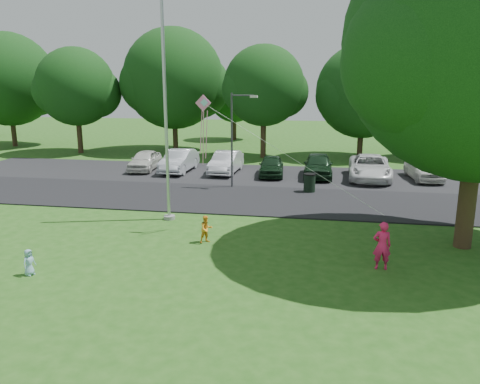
% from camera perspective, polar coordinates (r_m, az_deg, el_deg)
% --- Properties ---
extents(ground, '(120.00, 120.00, 0.00)m').
position_cam_1_polar(ground, '(15.47, -2.01, -9.19)').
color(ground, '#225416').
rests_on(ground, ground).
extents(park_road, '(60.00, 6.00, 0.06)m').
position_cam_1_polar(park_road, '(23.91, 2.43, -0.96)').
color(park_road, black).
rests_on(park_road, ground).
extents(parking_strip, '(42.00, 7.00, 0.06)m').
position_cam_1_polar(parking_strip, '(30.21, 4.05, 2.03)').
color(parking_strip, black).
rests_on(parking_strip, ground).
extents(flagpole, '(0.50, 0.50, 10.00)m').
position_cam_1_polar(flagpole, '(20.13, -9.01, 8.16)').
color(flagpole, '#B7BABF').
rests_on(flagpole, ground).
extents(street_lamp, '(1.50, 0.23, 5.32)m').
position_cam_1_polar(street_lamp, '(26.21, -0.55, 7.35)').
color(street_lamp, '#3F3F44').
rests_on(street_lamp, ground).
extents(trash_can, '(0.67, 0.67, 1.06)m').
position_cam_1_polar(trash_can, '(25.72, 8.47, 1.08)').
color(trash_can, black).
rests_on(trash_can, ground).
extents(tree_row, '(64.35, 11.94, 10.88)m').
position_cam_1_polar(tree_row, '(38.24, 8.02, 12.87)').
color(tree_row, '#332316').
rests_on(tree_row, ground).
extents(horizon_trees, '(77.46, 7.20, 7.02)m').
position_cam_1_polar(horizon_trees, '(47.89, 11.41, 11.12)').
color(horizon_trees, '#332316').
rests_on(horizon_trees, ground).
extents(parked_cars, '(19.91, 5.43, 1.48)m').
position_cam_1_polar(parked_cars, '(29.96, 5.86, 3.35)').
color(parked_cars, silver).
rests_on(parked_cars, ground).
extents(woman, '(0.61, 0.42, 1.59)m').
position_cam_1_polar(woman, '(15.74, 16.92, -6.27)').
color(woman, '#F1205E').
rests_on(woman, ground).
extents(child_yellow, '(0.65, 0.64, 1.05)m').
position_cam_1_polar(child_yellow, '(17.63, -4.13, -4.54)').
color(child_yellow, '#FBA427').
rests_on(child_yellow, ground).
extents(child_blue, '(0.38, 0.48, 0.85)m').
position_cam_1_polar(child_blue, '(16.15, -24.33, -7.82)').
color(child_blue, '#86B6CE').
rests_on(child_blue, ground).
extents(kite, '(6.90, 3.23, 3.63)m').
position_cam_1_polar(kite, '(18.19, -4.03, 9.20)').
color(kite, pink).
rests_on(kite, ground).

